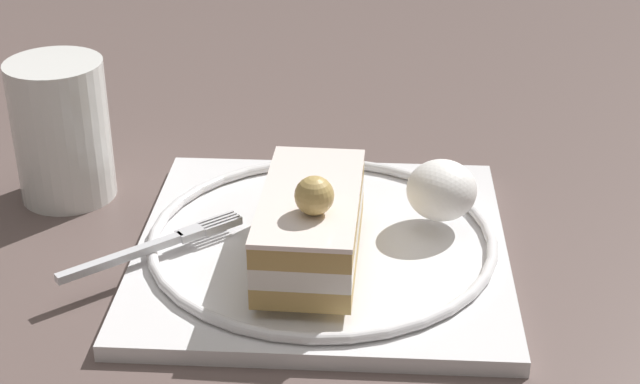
{
  "coord_description": "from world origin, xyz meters",
  "views": [
    {
      "loc": [
        0.13,
        -0.51,
        0.32
      ],
      "look_at": [
        -0.0,
        -0.0,
        0.05
      ],
      "focal_mm": 54.67,
      "sensor_mm": 36.0,
      "label": 1
    }
  ],
  "objects": [
    {
      "name": "drink_glass_near",
      "position": [
        -0.19,
        0.04,
        0.04
      ],
      "size": [
        0.07,
        0.07,
        0.1
      ],
      "color": "white",
      "rests_on": "ground_plane"
    },
    {
      "name": "ground_plane",
      "position": [
        0.0,
        0.0,
        0.0
      ],
      "size": [
        2.4,
        2.4,
        0.0
      ],
      "primitive_type": "plane",
      "color": "brown"
    },
    {
      "name": "fork",
      "position": [
        -0.09,
        -0.04,
        0.02
      ],
      "size": [
        0.08,
        0.1,
        0.0
      ],
      "color": "silver",
      "rests_on": "dessert_plate"
    },
    {
      "name": "whipped_cream_dollop",
      "position": [
        0.07,
        0.04,
        0.04
      ],
      "size": [
        0.04,
        0.04,
        0.04
      ],
      "primitive_type": "ellipsoid",
      "color": "white",
      "rests_on": "dessert_plate"
    },
    {
      "name": "dessert_plate",
      "position": [
        -0.0,
        -0.0,
        0.01
      ],
      "size": [
        0.27,
        0.27,
        0.02
      ],
      "color": "white",
      "rests_on": "ground_plane"
    },
    {
      "name": "cake_slice",
      "position": [
        0.0,
        -0.03,
        0.04
      ],
      "size": [
        0.08,
        0.13,
        0.06
      ],
      "color": "tan",
      "rests_on": "dessert_plate"
    }
  ]
}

